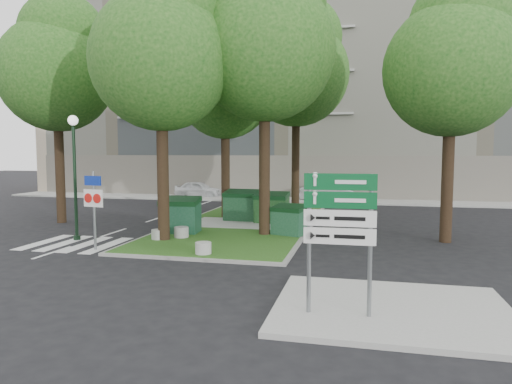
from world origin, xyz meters
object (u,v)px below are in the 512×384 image
(street_lamp, at_px, (74,162))
(traffic_sign_pole, at_px, (94,200))
(tree_median_near_right, at_px, (267,36))
(litter_bin, at_px, (297,212))
(dumpster_a, at_px, (180,215))
(bollard_left, at_px, (158,234))
(tree_street_right, at_px, (454,57))
(car_white, at_px, (199,189))
(dumpster_c, at_px, (272,208))
(bollard_right, at_px, (203,248))
(car_silver, at_px, (327,192))
(tree_street_left, at_px, (58,64))
(dumpster_d, at_px, (289,220))
(bollard_mid, at_px, (181,232))
(tree_median_near_left, at_px, (164,47))
(dumpster_b, at_px, (241,205))
(tree_median_mid, at_px, (227,82))
(directional_sign, at_px, (340,221))
(tree_median_far, at_px, (298,64))

(street_lamp, bearing_deg, traffic_sign_pole, -40.06)
(tree_median_near_right, xyz_separation_m, traffic_sign_pole, (-5.40, -3.83, -6.20))
(litter_bin, xyz_separation_m, traffic_sign_pole, (-5.99, -8.48, 1.35))
(dumpster_a, height_order, litter_bin, dumpster_a)
(bollard_left, distance_m, traffic_sign_pole, 2.80)
(tree_street_right, height_order, car_white, tree_street_right)
(tree_street_right, distance_m, dumpster_a, 12.28)
(dumpster_c, bearing_deg, bollard_right, -93.77)
(bollard_right, xyz_separation_m, car_silver, (2.70, 18.33, 0.33))
(tree_street_left, relative_size, dumpster_d, 7.10)
(bollard_mid, bearing_deg, tree_street_left, 157.91)
(tree_median_near_left, bearing_deg, car_white, 106.23)
(tree_street_right, bearing_deg, car_white, 136.90)
(tree_street_left, bearing_deg, dumpster_c, 8.59)
(car_silver, bearing_deg, traffic_sign_pole, 154.17)
(dumpster_a, xyz_separation_m, litter_bin, (4.18, 5.08, -0.39))
(bollard_left, relative_size, car_silver, 0.13)
(car_white, bearing_deg, dumpster_d, -144.99)
(tree_street_left, bearing_deg, car_silver, 47.00)
(dumpster_c, xyz_separation_m, litter_bin, (0.98, 1.62, -0.38))
(tree_street_left, height_order, car_white, tree_street_left)
(dumpster_a, distance_m, bollard_left, 1.72)
(tree_median_near_left, bearing_deg, bollard_mid, 52.07)
(tree_median_near_left, height_order, car_silver, tree_median_near_left)
(bollard_right, bearing_deg, car_white, 110.60)
(dumpster_a, xyz_separation_m, dumpster_b, (1.60, 3.88, 0.01))
(tree_median_mid, height_order, directional_sign, tree_median_mid)
(dumpster_b, bearing_deg, tree_median_near_right, -57.05)
(dumpster_d, bearing_deg, dumpster_b, 149.94)
(tree_median_mid, distance_m, litter_bin, 7.47)
(tree_street_left, relative_size, litter_bin, 17.35)
(tree_street_left, distance_m, directional_sign, 18.08)
(tree_median_near_right, xyz_separation_m, tree_street_left, (-10.50, 1.50, -0.33))
(dumpster_d, bearing_deg, tree_median_near_left, -135.58)
(tree_median_far, relative_size, car_white, 3.27)
(tree_median_far, bearing_deg, litter_bin, -82.14)
(street_lamp, bearing_deg, tree_median_mid, 58.97)
(litter_bin, bearing_deg, bollard_right, -102.22)
(tree_median_near_left, bearing_deg, traffic_sign_pole, -136.01)
(tree_median_near_right, distance_m, tree_street_right, 7.09)
(tree_median_far, relative_size, litter_bin, 18.81)
(tree_street_left, xyz_separation_m, litter_bin, (11.09, 3.15, -7.21))
(tree_median_mid, bearing_deg, tree_median_near_left, -94.40)
(dumpster_c, height_order, car_silver, dumpster_c)
(directional_sign, distance_m, car_white, 26.47)
(bollard_right, bearing_deg, dumpster_b, 95.31)
(traffic_sign_pole, height_order, car_silver, traffic_sign_pole)
(bollard_right, xyz_separation_m, traffic_sign_pole, (-4.11, 0.23, 1.48))
(tree_median_near_right, xyz_separation_m, dumpster_a, (-3.59, -0.44, -7.15))
(tree_median_near_right, relative_size, dumpster_a, 6.80)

